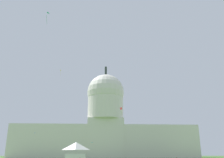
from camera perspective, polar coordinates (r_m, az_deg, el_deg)
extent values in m
cube|color=silver|center=(184.85, -12.69, -14.36)|extent=(68.70, 18.33, 23.45)
cube|color=silver|center=(187.39, 9.27, -14.59)|extent=(68.70, 18.33, 23.45)
cube|color=silver|center=(183.06, -1.64, -14.01)|extent=(26.55, 20.16, 28.08)
cylinder|color=silver|center=(186.24, -1.57, -6.43)|extent=(27.41, 27.41, 21.15)
sphere|color=silver|center=(188.59, -1.54, -3.28)|extent=(29.02, 29.02, 29.02)
cylinder|color=#2D3833|center=(193.89, -1.50, 1.92)|extent=(1.80, 1.80, 7.28)
cube|color=white|center=(75.21, -8.75, -18.35)|extent=(5.82, 4.78, 2.56)
pyramid|color=white|center=(75.24, -8.62, -15.65)|extent=(6.11, 5.02, 2.27)
sphere|color=tan|center=(56.64, -19.77, -17.49)|extent=(0.25, 0.25, 0.20)
sphere|color=#A37556|center=(69.03, 15.25, -17.76)|extent=(0.34, 0.34, 0.24)
sphere|color=#A37556|center=(66.54, -7.69, -18.32)|extent=(0.36, 0.36, 0.26)
sphere|color=tan|center=(77.14, -0.35, -18.44)|extent=(0.34, 0.34, 0.25)
pyramid|color=blue|center=(156.29, -18.03, -12.36)|extent=(1.28, 1.38, 0.26)
pyramid|color=teal|center=(90.64, -15.43, 14.85)|extent=(1.25, 1.40, 0.34)
cylinder|color=green|center=(89.21, -15.43, 13.60)|extent=(0.47, 0.29, 3.42)
cube|color=red|center=(108.28, 2.19, -7.10)|extent=(0.76, 0.76, 1.16)
cylinder|color=#8CD133|center=(108.02, 2.26, -7.90)|extent=(0.13, 0.07, 2.01)
pyramid|color=#33BCDB|center=(146.44, -4.63, -15.10)|extent=(1.42, 1.37, 0.17)
cube|color=yellow|center=(158.50, -12.27, 2.07)|extent=(0.52, 0.70, 0.91)
cylinder|color=yellow|center=(157.85, -12.27, 1.39)|extent=(0.31, 0.08, 3.03)
pyramid|color=white|center=(162.44, -4.34, -14.07)|extent=(0.78, 1.18, 0.26)
cylinder|color=white|center=(162.35, -4.24, -14.69)|extent=(0.30, 0.39, 2.51)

